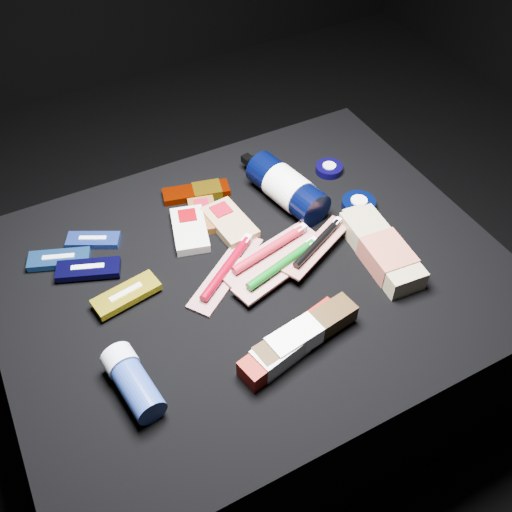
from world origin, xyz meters
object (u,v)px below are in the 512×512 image
lotion_bottle (287,188)px  deodorant_stick (133,381)px  bodywash_bottle (382,251)px  toothpaste_carton_red (288,346)px

lotion_bottle → deodorant_stick: lotion_bottle is taller
bodywash_bottle → deodorant_stick: 0.54m
bodywash_bottle → deodorant_stick: deodorant_stick is taller
bodywash_bottle → toothpaste_carton_red: 0.30m
toothpaste_carton_red → bodywash_bottle: bearing=8.2°
lotion_bottle → bodywash_bottle: 0.25m
deodorant_stick → toothpaste_carton_red: (0.26, -0.06, -0.01)m
bodywash_bottle → deodorant_stick: bearing=-169.6°
lotion_bottle → toothpaste_carton_red: 0.40m
bodywash_bottle → lotion_bottle: bearing=113.9°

